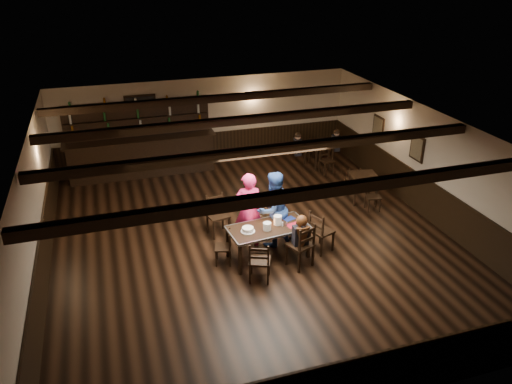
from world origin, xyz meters
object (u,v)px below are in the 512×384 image
object	(u,v)px
chair_near_right	(303,243)
man_blue	(273,209)
bar_counter	(142,151)
chair_near_left	(259,260)
dining_table	(268,230)
cake	(248,230)
woman_pink	(248,210)

from	to	relation	value
chair_near_right	man_blue	size ratio (longest dim) A/B	0.58
man_blue	bar_counter	world-z (taller)	bar_counter
chair_near_right	man_blue	bearing A→B (deg)	103.85
chair_near_right	bar_counter	size ratio (longest dim) A/B	0.23
chair_near_left	man_blue	world-z (taller)	man_blue
chair_near_left	bar_counter	bearing A→B (deg)	104.69
bar_counter	dining_table	bearing A→B (deg)	-68.95
chair_near_right	cake	bearing A→B (deg)	152.43
woman_pink	bar_counter	world-z (taller)	bar_counter
chair_near_left	cake	distance (m)	0.81
bar_counter	chair_near_right	bearing A→B (deg)	-66.19
dining_table	cake	size ratio (longest dim) A/B	5.97
woman_pink	bar_counter	size ratio (longest dim) A/B	0.40
chair_near_right	woman_pink	distance (m)	1.50
man_blue	bar_counter	distance (m)	5.51
dining_table	bar_counter	bearing A→B (deg)	111.05
man_blue	cake	distance (m)	0.96
chair_near_left	woman_pink	xyz separation A→B (m)	(0.21, 1.45, 0.36)
chair_near_right	man_blue	world-z (taller)	man_blue
man_blue	bar_counter	size ratio (longest dim) A/B	0.40
man_blue	woman_pink	bearing A→B (deg)	-32.27
man_blue	chair_near_left	bearing A→B (deg)	39.89
woman_pink	cake	distance (m)	0.72
chair_near_right	bar_counter	distance (m)	6.63
dining_table	woman_pink	size ratio (longest dim) A/B	1.02
chair_near_right	woman_pink	bearing A→B (deg)	123.79
dining_table	woman_pink	distance (m)	0.71
dining_table	woman_pink	world-z (taller)	woman_pink
dining_table	cake	xyz separation A→B (m)	(-0.47, -0.05, 0.11)
dining_table	chair_near_right	bearing A→B (deg)	-46.03
dining_table	chair_near_right	world-z (taller)	chair_near_right
chair_near_right	man_blue	xyz separation A→B (m)	(-0.27, 1.11, 0.29)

